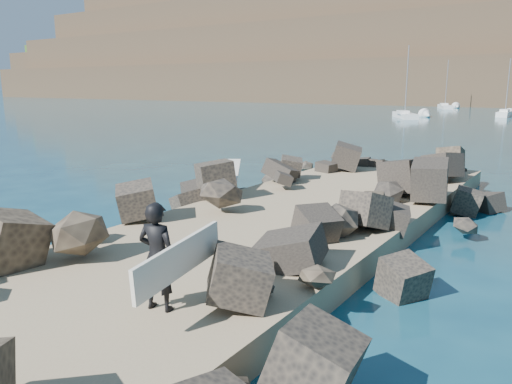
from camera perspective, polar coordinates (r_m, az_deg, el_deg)
ground at (r=13.15m, az=2.43°, el=-5.64°), size 800.00×800.00×0.00m
jetty at (r=11.47m, az=-2.79°, el=-6.74°), size 6.00×26.00×0.60m
riprap_left at (r=13.61m, az=-11.41°, el=-3.07°), size 2.60×22.00×1.00m
riprap_right at (r=10.49m, az=11.85°, el=-7.68°), size 2.60×22.00×1.00m
surfboard_resting at (r=16.32m, az=-3.19°, el=1.62°), size 1.97×2.60×0.09m
surfer_with_board at (r=7.73m, az=-10.87°, el=-7.31°), size 0.96×2.11×1.71m
sailboat_e at (r=95.67m, az=20.77°, el=9.11°), size 4.12×7.13×8.53m
sailboat_b at (r=74.38m, az=26.57°, el=8.00°), size 1.40×6.24×7.60m
sailboat_a at (r=66.12m, az=16.62°, el=8.41°), size 5.14×7.32×8.99m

